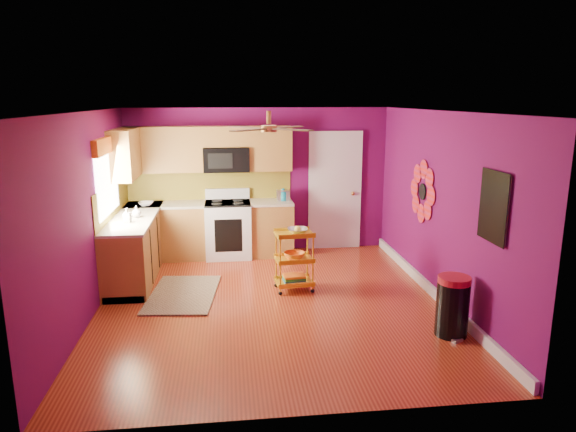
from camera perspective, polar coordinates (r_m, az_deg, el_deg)
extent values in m
plane|color=maroon|center=(6.91, -1.83, -9.65)|extent=(5.00, 5.00, 0.00)
cube|color=#610B4E|center=(8.98, -3.27, 3.95)|extent=(4.50, 0.04, 2.50)
cube|color=#610B4E|center=(4.14, 1.05, -6.93)|extent=(4.50, 0.04, 2.50)
cube|color=#610B4E|center=(6.73, -21.36, 0.00)|extent=(0.04, 5.00, 2.50)
cube|color=#610B4E|center=(7.08, 16.55, 0.96)|extent=(0.04, 5.00, 2.50)
cube|color=silver|center=(6.38, -2.00, 11.55)|extent=(4.50, 5.00, 0.04)
cube|color=white|center=(7.39, 15.74, -8.02)|extent=(0.05, 4.90, 0.14)
cube|color=brown|center=(8.14, -16.53, -3.31)|extent=(0.60, 2.30, 0.90)
cube|color=brown|center=(8.84, -8.59, -1.62)|extent=(2.80, 0.60, 0.90)
cube|color=beige|center=(8.03, -16.75, -0.08)|extent=(0.63, 2.30, 0.04)
cube|color=beige|center=(8.74, -8.69, 1.36)|extent=(2.80, 0.63, 0.04)
cube|color=black|center=(8.26, -16.36, -5.97)|extent=(0.54, 2.30, 0.10)
cube|color=black|center=(8.95, -8.50, -4.10)|extent=(2.80, 0.54, 0.10)
cube|color=white|center=(8.80, -6.65, -1.56)|extent=(0.76, 0.66, 0.92)
cube|color=black|center=(8.70, -6.73, 1.41)|extent=(0.76, 0.62, 0.03)
cube|color=white|center=(8.95, -6.75, 2.49)|extent=(0.76, 0.06, 0.18)
cube|color=black|center=(8.49, -6.64, -2.17)|extent=(0.45, 0.02, 0.55)
cube|color=brown|center=(8.79, -13.73, 7.18)|extent=(1.32, 0.33, 0.75)
cube|color=brown|center=(8.76, -2.00, 7.52)|extent=(0.72, 0.33, 0.75)
cube|color=brown|center=(8.71, -6.92, 8.76)|extent=(0.76, 0.33, 0.34)
cube|color=brown|center=(8.39, -17.49, 6.69)|extent=(0.33, 1.30, 0.75)
cube|color=black|center=(8.71, -6.86, 6.25)|extent=(0.76, 0.38, 0.40)
cube|color=olive|center=(8.97, -8.70, 3.45)|extent=(2.80, 0.01, 0.51)
cube|color=olive|center=(8.03, -18.91, 1.77)|extent=(0.01, 2.30, 0.51)
cube|color=white|center=(7.68, -19.49, 3.94)|extent=(0.03, 1.20, 1.00)
cube|color=orange|center=(7.62, -19.54, 7.44)|extent=(0.08, 1.35, 0.22)
cube|color=white|center=(9.18, 5.21, 2.68)|extent=(0.85, 0.04, 2.05)
cube|color=white|center=(9.16, 5.24, 2.66)|extent=(0.95, 0.02, 2.15)
sphere|color=#BF8C3F|center=(9.20, 7.23, 2.50)|extent=(0.07, 0.07, 0.07)
cylinder|color=black|center=(7.60, 14.70, 2.64)|extent=(0.01, 0.24, 0.24)
cube|color=teal|center=(5.78, 21.96, 0.97)|extent=(0.03, 0.52, 0.72)
cube|color=black|center=(5.77, 21.83, 0.96)|extent=(0.01, 0.56, 0.76)
cylinder|color=#BF8C3F|center=(6.58, -2.14, 10.90)|extent=(0.06, 0.06, 0.16)
cylinder|color=#BF8C3F|center=(6.59, -2.13, 9.68)|extent=(0.20, 0.20, 0.08)
cube|color=#4C2D19|center=(6.88, -0.05, 9.83)|extent=(0.47, 0.47, 0.01)
cube|color=#4C2D19|center=(6.84, -4.60, 9.77)|extent=(0.47, 0.47, 0.01)
cube|color=#4C2D19|center=(6.30, -4.40, 9.50)|extent=(0.47, 0.47, 0.01)
cube|color=#4C2D19|center=(6.35, 0.52, 9.56)|extent=(0.47, 0.47, 0.01)
cube|color=black|center=(7.32, -11.57, -8.50)|extent=(1.02, 1.52, 0.02)
cylinder|color=gold|center=(7.02, -0.86, -5.48)|extent=(0.02, 0.02, 0.80)
cylinder|color=gold|center=(7.11, 2.79, -5.23)|extent=(0.02, 0.02, 0.80)
cylinder|color=gold|center=(7.31, -1.35, -4.70)|extent=(0.02, 0.02, 0.80)
cylinder|color=gold|center=(7.41, 2.16, -4.47)|extent=(0.02, 0.02, 0.80)
sphere|color=black|center=(7.16, -0.85, -8.58)|extent=(0.06, 0.06, 0.06)
sphere|color=black|center=(7.25, 2.76, -8.29)|extent=(0.06, 0.06, 0.06)
sphere|color=black|center=(7.45, -1.33, -7.70)|extent=(0.06, 0.06, 0.06)
sphere|color=black|center=(7.54, 2.14, -7.44)|extent=(0.06, 0.06, 0.06)
cube|color=gold|center=(7.10, 0.70, -2.04)|extent=(0.55, 0.42, 0.03)
cube|color=gold|center=(7.21, 0.69, -4.86)|extent=(0.55, 0.42, 0.03)
cube|color=gold|center=(7.32, 0.69, -7.38)|extent=(0.55, 0.42, 0.03)
imported|color=beige|center=(7.10, 1.07, -1.64)|extent=(0.31, 0.31, 0.07)
sphere|color=yellow|center=(7.09, 1.07, -1.47)|extent=(0.09, 0.09, 0.09)
imported|color=orange|center=(7.19, 0.69, -4.40)|extent=(0.32, 0.32, 0.09)
cube|color=navy|center=(7.31, 0.69, -7.14)|extent=(0.32, 0.25, 0.04)
cube|color=#267233|center=(7.29, 0.69, -6.88)|extent=(0.32, 0.25, 0.03)
cube|color=orange|center=(7.28, 0.69, -6.65)|extent=(0.32, 0.25, 0.03)
cylinder|color=black|center=(6.22, 17.78, -9.81)|extent=(0.49, 0.49, 0.63)
cylinder|color=maroon|center=(6.10, 18.01, -6.76)|extent=(0.37, 0.37, 0.07)
cube|color=beige|center=(6.19, 18.29, -13.00)|extent=(0.14, 0.11, 0.03)
cylinder|color=teal|center=(8.81, -0.55, 2.27)|extent=(0.18, 0.18, 0.16)
sphere|color=teal|center=(8.79, -0.55, 2.91)|extent=(0.06, 0.06, 0.06)
cube|color=beige|center=(8.81, -0.55, 2.33)|extent=(0.22, 0.15, 0.18)
imported|color=#EA3F72|center=(7.58, -17.49, 0.07)|extent=(0.09, 0.09, 0.21)
imported|color=white|center=(7.86, -16.49, 0.46)|extent=(0.13, 0.13, 0.17)
imported|color=white|center=(8.70, -15.49, 1.33)|extent=(0.24, 0.24, 0.06)
imported|color=white|center=(7.60, -17.39, -0.31)|extent=(0.12, 0.12, 0.10)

